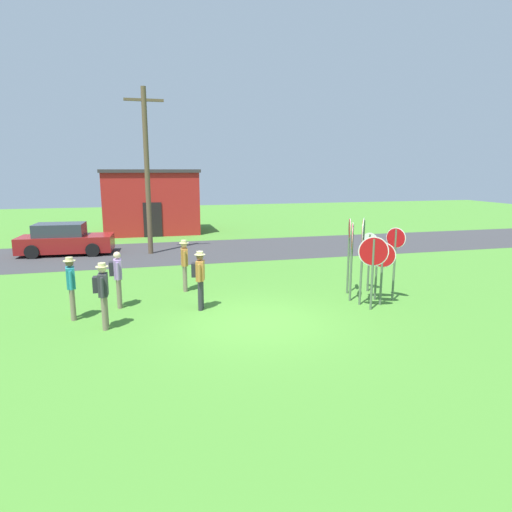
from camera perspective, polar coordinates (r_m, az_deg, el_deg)
The scene contains 18 objects.
ground_plane at distance 12.10m, azimuth 0.17°, elevation -8.47°, with size 80.00×80.00×0.00m, color #47842D.
street_asphalt at distance 22.55m, azimuth -6.96°, elevation 0.67°, with size 60.00×6.40×0.01m, color #38383A.
building_background at distance 29.57m, azimuth -13.37°, elevation 6.89°, with size 5.98×4.30×4.06m.
utility_pole at distance 21.93m, azimuth -13.88°, elevation 10.84°, with size 1.80×0.24×7.79m.
parked_car_on_street at distance 23.32m, azimuth -23.42°, elevation 1.88°, with size 4.40×2.21×1.51m.
stop_sign_far_back at distance 15.21m, azimuth 14.40°, elevation 0.46°, with size 0.31×0.57×2.00m.
stop_sign_rear_right at distance 14.22m, azimuth 15.32°, elevation -0.40°, with size 0.81×0.35×1.93m.
stop_sign_nearest at distance 13.87m, azimuth 12.25°, elevation 1.17°, with size 0.39×0.79×2.48m.
stop_sign_leaning_left at distance 14.25m, azimuth 17.48°, elevation 0.43°, with size 0.35×0.54×2.31m.
stop_sign_low_front at distance 13.74m, azimuth 15.96°, elevation -0.85°, with size 0.66×0.42×1.93m.
stop_sign_center_cluster at distance 13.51m, azimuth 13.57°, elevation 1.43°, with size 0.48×0.78×2.66m.
stop_sign_rear_left at distance 14.73m, azimuth 11.90°, elevation 1.56°, with size 0.25×0.62×2.50m.
stop_sign_leaning_right at distance 13.17m, azimuth 14.86°, elevation -0.48°, with size 0.81×0.34×2.17m.
person_in_teal at distance 15.05m, azimuth -9.20°, elevation -0.81°, with size 0.31×0.57×1.74m.
person_holding_notes at distance 13.69m, azimuth -17.44°, elevation -2.39°, with size 0.36×0.57×1.69m.
person_on_left at distance 13.03m, azimuth -22.73°, elevation -3.40°, with size 0.31×0.56×1.74m.
person_in_blue at distance 12.97m, azimuth -7.28°, elevation -2.56°, with size 0.42×0.55×1.74m.
person_near_signs at distance 11.96m, azimuth -19.16°, elevation -4.27°, with size 0.40×0.57×1.74m.
Camera 1 is at (-2.91, -11.02, 4.05)m, focal length 31.03 mm.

